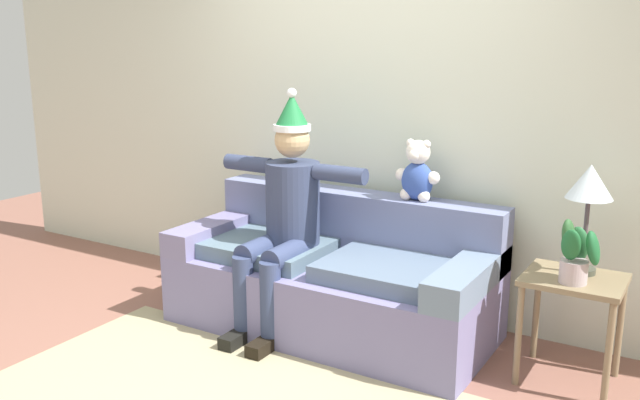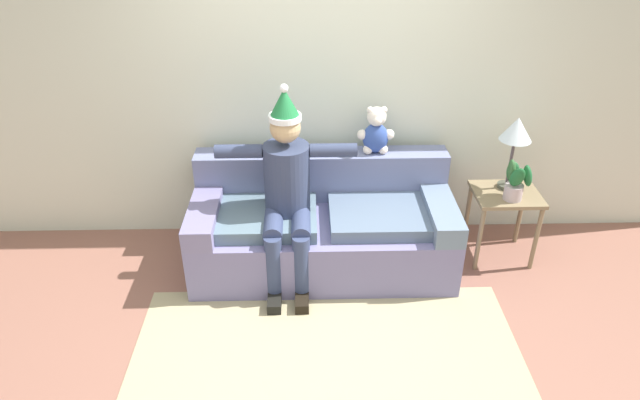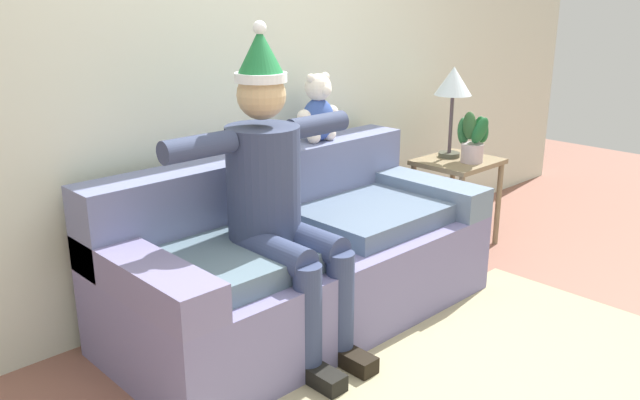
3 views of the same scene
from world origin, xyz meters
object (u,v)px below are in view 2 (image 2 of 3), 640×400
object	(u,v)px
side_table	(505,204)
person_seated	(287,188)
teddy_bear	(376,132)
table_lamp	(516,133)
couch	(322,226)
potted_plant	(516,180)

from	to	relation	value
side_table	person_seated	bearing A→B (deg)	-173.50
teddy_bear	table_lamp	size ratio (longest dim) A/B	0.65
teddy_bear	table_lamp	xyz separation A→B (m)	(1.03, -0.17, 0.06)
couch	potted_plant	world-z (taller)	potted_plant
couch	table_lamp	distance (m)	1.63
potted_plant	side_table	bearing A→B (deg)	98.07
couch	table_lamp	xyz separation A→B (m)	(1.45, 0.12, 0.73)
person_seated	table_lamp	world-z (taller)	person_seated
potted_plant	couch	bearing A→B (deg)	177.55
person_seated	side_table	xyz separation A→B (m)	(1.70, 0.19, -0.28)
couch	table_lamp	world-z (taller)	table_lamp
side_table	table_lamp	bearing A→B (deg)	77.99
teddy_bear	potted_plant	bearing A→B (deg)	-18.60
teddy_bear	potted_plant	distance (m)	1.11
teddy_bear	side_table	bearing A→B (deg)	-14.08
teddy_bear	couch	bearing A→B (deg)	-146.08
table_lamp	couch	bearing A→B (deg)	-175.45
person_seated	potted_plant	distance (m)	1.72
couch	person_seated	size ratio (longest dim) A/B	1.32
person_seated	side_table	size ratio (longest dim) A/B	2.56
couch	person_seated	xyz separation A→B (m)	(-0.27, -0.16, 0.44)
couch	teddy_bear	xyz separation A→B (m)	(0.42, 0.28, 0.67)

